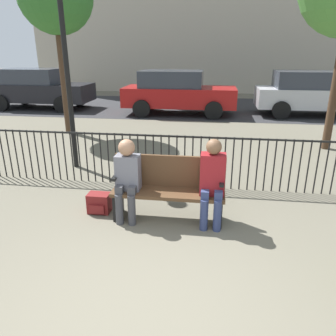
% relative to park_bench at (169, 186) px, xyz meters
% --- Properties ---
extents(ground_plane, '(80.00, 80.00, 0.00)m').
position_rel_park_bench_xyz_m(ground_plane, '(0.00, -2.01, -0.49)').
color(ground_plane, '#605B4C').
extents(park_bench, '(1.61, 0.45, 0.92)m').
position_rel_park_bench_xyz_m(park_bench, '(0.00, 0.00, 0.00)').
color(park_bench, '#4C331E').
rests_on(park_bench, ground).
extents(seated_person_0, '(0.34, 0.39, 1.19)m').
position_rel_park_bench_xyz_m(seated_person_0, '(-0.57, -0.13, 0.19)').
color(seated_person_0, '#3D3D42').
rests_on(seated_person_0, ground).
extents(seated_person_1, '(0.34, 0.39, 1.24)m').
position_rel_park_bench_xyz_m(seated_person_1, '(0.62, -0.13, 0.20)').
color(seated_person_1, navy).
rests_on(seated_person_1, ground).
extents(backpack, '(0.33, 0.26, 0.30)m').
position_rel_park_bench_xyz_m(backpack, '(-1.07, -0.00, -0.34)').
color(backpack, maroon).
rests_on(backpack, ground).
extents(fence_railing, '(9.01, 0.03, 0.95)m').
position_rel_park_bench_xyz_m(fence_railing, '(-0.02, 1.18, 0.07)').
color(fence_railing, black).
rests_on(fence_railing, ground).
extents(lamp_post, '(0.28, 0.28, 3.83)m').
position_rel_park_bench_xyz_m(lamp_post, '(-2.25, 1.93, 2.03)').
color(lamp_post, black).
rests_on(lamp_post, ground).
extents(street_surface, '(24.00, 6.00, 0.01)m').
position_rel_park_bench_xyz_m(street_surface, '(0.00, 9.99, -0.49)').
color(street_surface, '#2B2B2D').
rests_on(street_surface, ground).
extents(parked_car_0, '(4.20, 1.94, 1.62)m').
position_rel_park_bench_xyz_m(parked_car_0, '(-0.81, 8.25, 0.35)').
color(parked_car_0, maroon).
rests_on(parked_car_0, ground).
extents(parked_car_1, '(4.20, 1.94, 1.62)m').
position_rel_park_bench_xyz_m(parked_car_1, '(-6.72, 8.78, 0.35)').
color(parked_car_1, black).
rests_on(parked_car_1, ground).
extents(parked_car_2, '(4.20, 1.94, 1.62)m').
position_rel_park_bench_xyz_m(parked_car_2, '(4.17, 8.63, 0.35)').
color(parked_car_2, '#B7B7BC').
rests_on(parked_car_2, ground).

